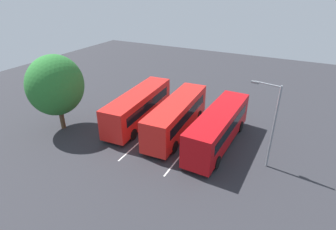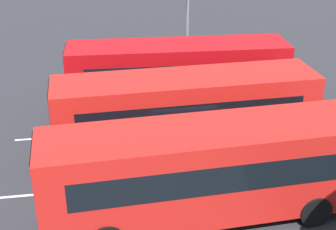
{
  "view_description": "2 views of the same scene",
  "coord_description": "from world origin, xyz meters",
  "px_view_note": "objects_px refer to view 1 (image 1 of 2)",
  "views": [
    {
      "loc": [
        -20.82,
        -9.82,
        13.06
      ],
      "look_at": [
        -0.39,
        0.74,
        1.66
      ],
      "focal_mm": 28.96,
      "sensor_mm": 36.0,
      "label": 1
    },
    {
      "loc": [
        2.78,
        16.47,
        9.74
      ],
      "look_at": [
        0.31,
        -0.94,
        1.26
      ],
      "focal_mm": 51.04,
      "sensor_mm": 36.0,
      "label": 2
    }
  ],
  "objects_px": {
    "bus_center_left": "(177,115)",
    "pedestrian": "(168,89)",
    "bus_center_right": "(139,106)",
    "street_lamp": "(271,121)",
    "depot_tree": "(56,85)",
    "bus_far_left": "(219,127)"
  },
  "relations": [
    {
      "from": "bus_center_left",
      "to": "pedestrian",
      "type": "height_order",
      "value": "bus_center_left"
    },
    {
      "from": "street_lamp",
      "to": "depot_tree",
      "type": "relative_size",
      "value": 0.92
    },
    {
      "from": "bus_center_left",
      "to": "street_lamp",
      "type": "bearing_deg",
      "value": -103.69
    },
    {
      "from": "bus_far_left",
      "to": "street_lamp",
      "type": "distance_m",
      "value": 4.87
    },
    {
      "from": "bus_far_left",
      "to": "depot_tree",
      "type": "relative_size",
      "value": 1.41
    },
    {
      "from": "pedestrian",
      "to": "depot_tree",
      "type": "height_order",
      "value": "depot_tree"
    },
    {
      "from": "pedestrian",
      "to": "street_lamp",
      "type": "xyz_separation_m",
      "value": [
        -9.12,
        -13.16,
        2.92
      ]
    },
    {
      "from": "bus_far_left",
      "to": "bus_center_right",
      "type": "distance_m",
      "value": 8.47
    },
    {
      "from": "depot_tree",
      "to": "bus_far_left",
      "type": "bearing_deg",
      "value": -74.33
    },
    {
      "from": "depot_tree",
      "to": "street_lamp",
      "type": "bearing_deg",
      "value": -81.41
    },
    {
      "from": "bus_far_left",
      "to": "bus_center_left",
      "type": "relative_size",
      "value": 1.0
    },
    {
      "from": "pedestrian",
      "to": "street_lamp",
      "type": "bearing_deg",
      "value": 62.18
    },
    {
      "from": "street_lamp",
      "to": "pedestrian",
      "type": "bearing_deg",
      "value": -22.53
    },
    {
      "from": "street_lamp",
      "to": "depot_tree",
      "type": "height_order",
      "value": "depot_tree"
    },
    {
      "from": "bus_far_left",
      "to": "depot_tree",
      "type": "bearing_deg",
      "value": 107.39
    },
    {
      "from": "bus_far_left",
      "to": "street_lamp",
      "type": "xyz_separation_m",
      "value": [
        -1.24,
        -4.22,
        2.1
      ]
    },
    {
      "from": "pedestrian",
      "to": "depot_tree",
      "type": "distance_m",
      "value": 13.62
    },
    {
      "from": "bus_center_right",
      "to": "street_lamp",
      "type": "relative_size",
      "value": 1.55
    },
    {
      "from": "bus_center_right",
      "to": "street_lamp",
      "type": "bearing_deg",
      "value": -101.56
    },
    {
      "from": "street_lamp",
      "to": "bus_far_left",
      "type": "bearing_deg",
      "value": -4.19
    },
    {
      "from": "bus_center_left",
      "to": "bus_center_right",
      "type": "xyz_separation_m",
      "value": [
        0.12,
        4.3,
        0.0
      ]
    },
    {
      "from": "bus_center_left",
      "to": "bus_center_right",
      "type": "relative_size",
      "value": 1.0
    }
  ]
}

